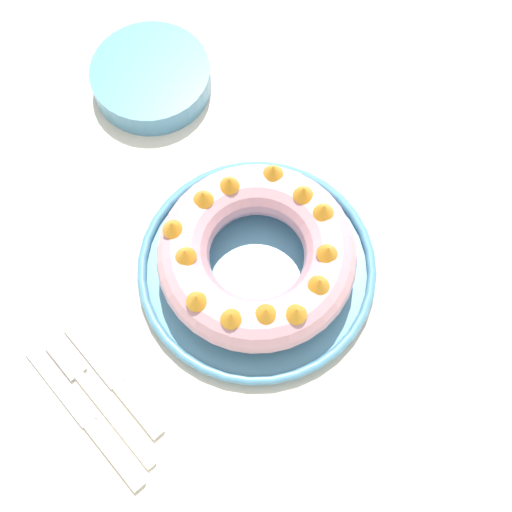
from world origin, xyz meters
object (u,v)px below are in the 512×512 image
at_px(side_bowl, 151,78).
at_px(bundt_cake, 256,256).
at_px(serving_knife, 92,426).
at_px(serving_dish, 256,268).
at_px(cake_knife, 120,387).
at_px(fork, 93,392).

bearing_deg(side_bowl, bundt_cake, -103.91).
bearing_deg(serving_knife, serving_dish, -1.06).
relative_size(bundt_cake, cake_knife, 1.37).
xyz_separation_m(serving_dish, serving_knife, (-0.28, -0.02, -0.01)).
height_order(bundt_cake, cake_knife, bundt_cake).
xyz_separation_m(fork, side_bowl, (0.33, 0.31, 0.02)).
height_order(serving_knife, side_bowl, side_bowl).
distance_m(bundt_cake, serving_knife, 0.29).
bearing_deg(cake_knife, side_bowl, 44.37).
bearing_deg(fork, serving_dish, -6.94).
xyz_separation_m(serving_dish, side_bowl, (0.08, 0.32, 0.01)).
height_order(fork, side_bowl, side_bowl).
bearing_deg(serving_knife, fork, 45.69).
height_order(serving_dish, fork, serving_dish).
xyz_separation_m(serving_knife, cake_knife, (0.05, 0.02, 0.00)).
bearing_deg(bundt_cake, fork, 177.40).
bearing_deg(serving_dish, bundt_cake, -130.88).
height_order(serving_dish, bundt_cake, bundt_cake).
distance_m(serving_dish, fork, 0.26).
distance_m(serving_dish, cake_knife, 0.23).
bearing_deg(bundt_cake, cake_knife, -178.98).
relative_size(serving_knife, side_bowl, 1.29).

